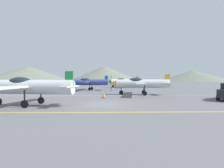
{
  "coord_description": "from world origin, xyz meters",
  "views": [
    {
      "loc": [
        0.2,
        -13.97,
        2.01
      ],
      "look_at": [
        0.87,
        14.0,
        1.2
      ],
      "focal_mm": 28.43,
      "sensor_mm": 36.0,
      "label": 1
    }
  ],
  "objects_px": {
    "airplane_mid": "(140,83)",
    "airplane_far": "(88,82)",
    "airplane_back": "(123,81)",
    "airplane_near": "(27,86)",
    "traffic_cone_front": "(104,95)"
  },
  "relations": [
    {
      "from": "airplane_mid",
      "to": "airplane_far",
      "type": "relative_size",
      "value": 1.0
    },
    {
      "from": "airplane_mid",
      "to": "airplane_back",
      "type": "xyz_separation_m",
      "value": [
        -0.5,
        19.03,
        0.0
      ]
    },
    {
      "from": "airplane_near",
      "to": "airplane_far",
      "type": "height_order",
      "value": "same"
    },
    {
      "from": "airplane_near",
      "to": "airplane_mid",
      "type": "height_order",
      "value": "same"
    },
    {
      "from": "airplane_back",
      "to": "traffic_cone_front",
      "type": "xyz_separation_m",
      "value": [
        -4.05,
        -22.84,
        -1.16
      ]
    },
    {
      "from": "airplane_back",
      "to": "traffic_cone_front",
      "type": "bearing_deg",
      "value": -100.04
    },
    {
      "from": "airplane_far",
      "to": "traffic_cone_front",
      "type": "relative_size",
      "value": 14.54
    },
    {
      "from": "airplane_near",
      "to": "traffic_cone_front",
      "type": "height_order",
      "value": "airplane_near"
    },
    {
      "from": "airplane_near",
      "to": "traffic_cone_front",
      "type": "relative_size",
      "value": 14.55
    },
    {
      "from": "airplane_mid",
      "to": "airplane_back",
      "type": "height_order",
      "value": "same"
    },
    {
      "from": "airplane_far",
      "to": "airplane_near",
      "type": "bearing_deg",
      "value": -97.83
    },
    {
      "from": "airplane_mid",
      "to": "traffic_cone_front",
      "type": "bearing_deg",
      "value": -139.99
    },
    {
      "from": "airplane_near",
      "to": "traffic_cone_front",
      "type": "distance_m",
      "value": 7.64
    },
    {
      "from": "airplane_mid",
      "to": "airplane_back",
      "type": "bearing_deg",
      "value": 91.51
    },
    {
      "from": "traffic_cone_front",
      "to": "airplane_far",
      "type": "bearing_deg",
      "value": 103.12
    }
  ]
}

